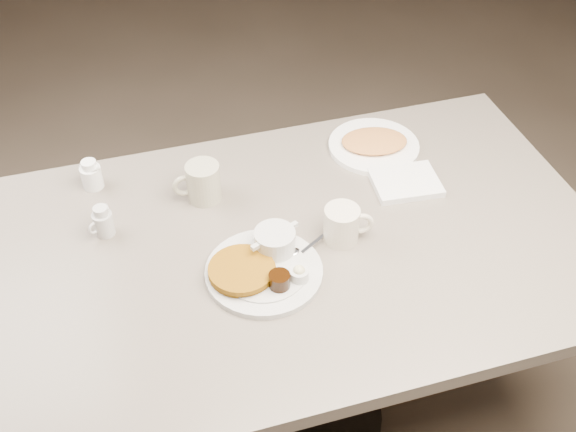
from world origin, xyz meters
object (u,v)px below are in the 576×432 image
object	(u,v)px
coffee_mug_near	(343,224)
creamer_right	(91,175)
coffee_mug_far	(202,182)
main_plate	(263,264)
creamer_left	(103,222)
diner_table	(290,291)
hash_plate	(374,144)

from	to	relation	value
coffee_mug_near	creamer_right	xyz separation A→B (m)	(-0.55, 0.36, -0.01)
coffee_mug_far	creamer_right	size ratio (longest dim) A/B	1.51
coffee_mug_near	creamer_right	bearing A→B (deg)	146.40
main_plate	creamer_right	distance (m)	0.54
coffee_mug_far	creamer_left	size ratio (longest dim) A/B	1.51
diner_table	hash_plate	size ratio (longest dim) A/B	5.16
coffee_mug_near	coffee_mug_far	distance (m)	0.37
main_plate	coffee_mug_near	size ratio (longest dim) A/B	2.80
creamer_right	creamer_left	bearing A→B (deg)	-86.43
diner_table	main_plate	size ratio (longest dim) A/B	4.27
diner_table	coffee_mug_near	distance (m)	0.25
diner_table	creamer_right	bearing A→B (deg)	140.99
main_plate	creamer_right	xyz separation A→B (m)	(-0.34, 0.41, 0.01)
hash_plate	coffee_mug_near	bearing A→B (deg)	-123.43
creamer_right	hash_plate	distance (m)	0.75
coffee_mug_near	creamer_right	size ratio (longest dim) A/B	1.57
creamer_left	creamer_right	distance (m)	0.18
creamer_left	hash_plate	distance (m)	0.75
diner_table	creamer_right	distance (m)	0.59
coffee_mug_far	hash_plate	world-z (taller)	coffee_mug_far
diner_table	creamer_right	size ratio (longest dim) A/B	18.75
hash_plate	main_plate	bearing A→B (deg)	-138.85
hash_plate	diner_table	bearing A→B (deg)	-138.32
coffee_mug_near	creamer_left	xyz separation A→B (m)	(-0.54, 0.18, -0.01)
main_plate	creamer_left	distance (m)	0.40
diner_table	coffee_mug_near	world-z (taller)	coffee_mug_near
main_plate	hash_plate	distance (m)	0.54
diner_table	coffee_mug_far	bearing A→B (deg)	126.52
coffee_mug_far	hash_plate	size ratio (longest dim) A/B	0.42
coffee_mug_near	coffee_mug_far	xyz separation A→B (m)	(-0.28, 0.24, 0.00)
diner_table	coffee_mug_far	world-z (taller)	coffee_mug_far
diner_table	creamer_left	world-z (taller)	creamer_left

